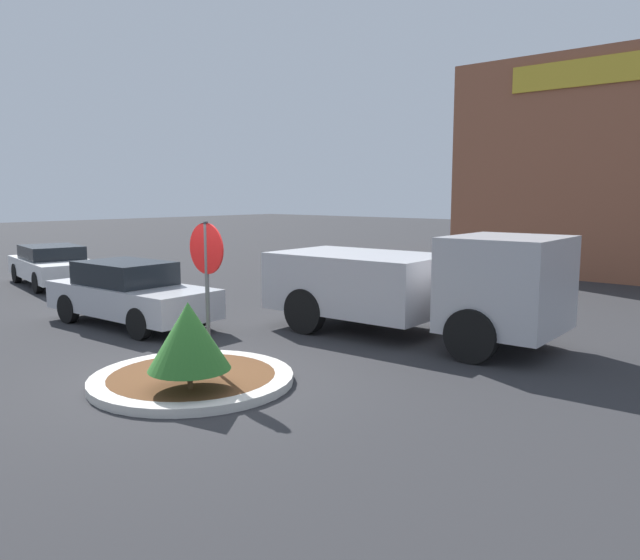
# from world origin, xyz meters

# --- Properties ---
(ground_plane) EXTENTS (120.00, 120.00, 0.00)m
(ground_plane) POSITION_xyz_m (0.00, 0.00, 0.00)
(ground_plane) COLOR #2D2D30
(traffic_island) EXTENTS (3.21, 3.21, 0.14)m
(traffic_island) POSITION_xyz_m (0.00, 0.00, 0.07)
(traffic_island) COLOR beige
(traffic_island) RESTS_ON ground_plane
(stop_sign) EXTENTS (0.83, 0.07, 2.54)m
(stop_sign) POSITION_xyz_m (-0.18, 0.48, 1.79)
(stop_sign) COLOR #4C4C51
(stop_sign) RESTS_ON ground_plane
(island_shrub) EXTENTS (1.21, 1.21, 1.30)m
(island_shrub) POSITION_xyz_m (0.57, -0.47, 0.94)
(island_shrub) COLOR brown
(island_shrub) RESTS_ON traffic_island
(utility_truck) EXTENTS (6.28, 2.68, 2.20)m
(utility_truck) POSITION_xyz_m (0.93, 4.99, 1.14)
(utility_truck) COLOR #B2B2B7
(utility_truck) RESTS_ON ground_plane
(parked_sedan_white) EXTENTS (4.82, 2.71, 1.30)m
(parked_sedan_white) POSITION_xyz_m (-12.14, 3.62, 0.67)
(parked_sedan_white) COLOR silver
(parked_sedan_white) RESTS_ON ground_plane
(parked_sedan_silver) EXTENTS (4.48, 1.94, 1.45)m
(parked_sedan_silver) POSITION_xyz_m (-4.69, 1.83, 0.73)
(parked_sedan_silver) COLOR #B7B7BC
(parked_sedan_silver) RESTS_ON ground_plane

